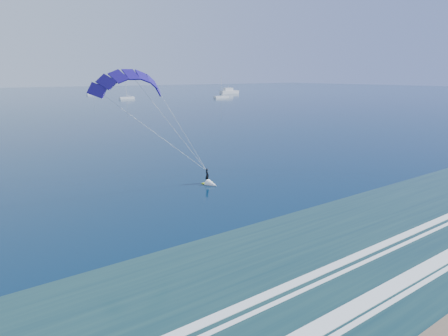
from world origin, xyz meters
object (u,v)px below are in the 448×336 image
sailboat_3 (93,94)px  sailboat_5 (221,97)px  motor_yacht (229,91)px  sailboat_4 (127,98)px  kitesurfer_rig (169,123)px

sailboat_3 → sailboat_5: (45.12, -80.26, 0.00)m
motor_yacht → sailboat_4: size_ratio=1.28×
motor_yacht → sailboat_4: (-81.90, -16.22, -0.87)m
kitesurfer_rig → sailboat_5: size_ratio=1.33×
kitesurfer_rig → sailboat_5: (113.81, 145.61, -7.21)m
kitesurfer_rig → sailboat_4: (67.09, 168.36, -7.22)m
sailboat_3 → kitesurfer_rig: bearing=-106.9°
sailboat_4 → sailboat_5: bearing=-26.0°
sailboat_3 → sailboat_4: 57.53m
sailboat_4 → kitesurfer_rig: bearing=-111.7°
motor_yacht → sailboat_5: sailboat_5 is taller
sailboat_4 → sailboat_5: size_ratio=0.91×
sailboat_3 → sailboat_4: bearing=-91.6°
kitesurfer_rig → sailboat_3: 236.19m
kitesurfer_rig → sailboat_5: kitesurfer_rig is taller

